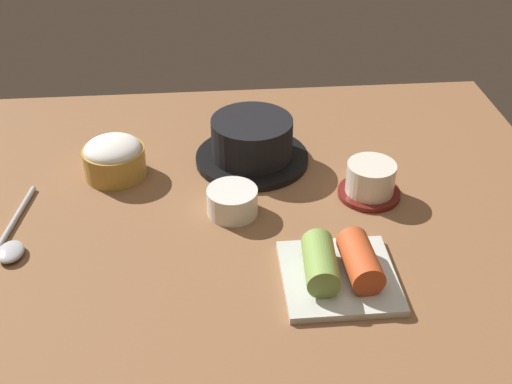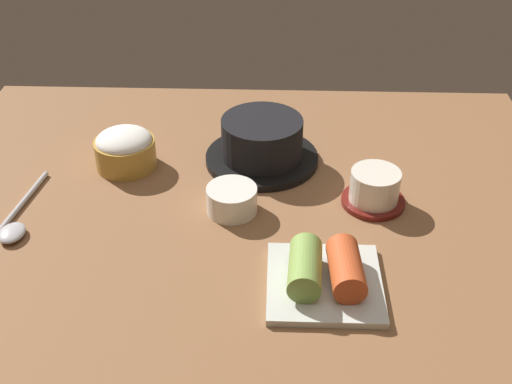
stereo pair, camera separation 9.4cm
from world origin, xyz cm
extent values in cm
cube|color=brown|center=(0.00, 0.00, 1.00)|extent=(100.00, 76.00, 2.00)
cylinder|color=black|center=(2.50, 11.28, 2.59)|extent=(18.45, 18.45, 1.18)
cylinder|color=black|center=(2.50, 11.28, 6.41)|extent=(13.12, 13.12, 6.46)
cylinder|color=#D15619|center=(2.50, 11.28, 9.34)|extent=(11.55, 11.55, 0.60)
cylinder|color=#B78C38|center=(-19.41, 9.12, 4.35)|extent=(9.72, 9.72, 4.70)
ellipsoid|color=white|center=(-19.41, 9.12, 6.70)|extent=(8.94, 8.94, 3.40)
cylinder|color=maroon|center=(19.40, -0.08, 2.40)|extent=(9.45, 9.45, 0.80)
cylinder|color=silver|center=(19.40, -0.08, 5.16)|extent=(7.32, 7.32, 4.72)
cylinder|color=#C6D18C|center=(19.40, -0.08, 7.22)|extent=(6.22, 6.22, 0.40)
cylinder|color=white|center=(-1.50, -2.62, 3.98)|extent=(7.41, 7.41, 3.97)
cylinder|color=#386B2D|center=(-1.50, -2.62, 5.67)|extent=(6.08, 6.08, 0.50)
cube|color=silver|center=(11.21, -18.33, 2.50)|extent=(14.46, 14.46, 1.00)
cylinder|color=#7A9E47|center=(8.68, -18.33, 5.09)|extent=(4.70, 8.92, 4.18)
cylinder|color=#C64C23|center=(13.74, -18.33, 5.09)|extent=(4.63, 8.88, 4.18)
cylinder|color=#B7B7BC|center=(-32.74, -2.05, 2.40)|extent=(2.99, 15.73, 0.80)
ellipsoid|color=#B7B7BC|center=(-31.64, -9.86, 2.72)|extent=(3.60, 4.68, 1.26)
camera|label=1|loc=(-4.69, -79.03, 58.59)|focal=45.49mm
camera|label=2|loc=(4.71, -79.27, 58.59)|focal=45.49mm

